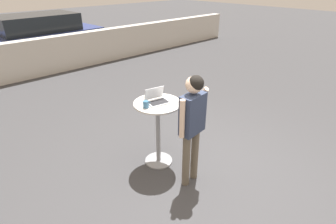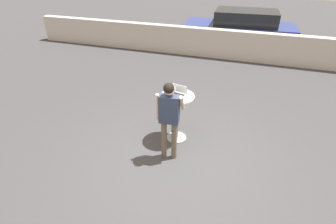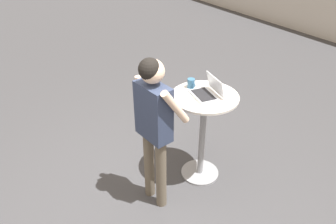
# 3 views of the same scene
# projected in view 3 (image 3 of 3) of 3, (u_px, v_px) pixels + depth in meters

# --- Properties ---
(ground_plane) EXTENTS (50.00, 50.00, 0.00)m
(ground_plane) POSITION_uv_depth(u_px,v_px,m) (159.00, 219.00, 3.41)
(ground_plane) COLOR #3D3D3F
(cafe_table) EXTENTS (0.72, 0.72, 1.08)m
(cafe_table) POSITION_uv_depth(u_px,v_px,m) (203.00, 124.00, 3.62)
(cafe_table) COLOR gray
(cafe_table) RESTS_ON ground_plane
(laptop) EXTENTS (0.36, 0.33, 0.21)m
(laptop) POSITION_uv_depth(u_px,v_px,m) (207.00, 91.00, 3.41)
(laptop) COLOR #B7BABF
(laptop) RESTS_ON cafe_table
(coffee_mug) EXTENTS (0.12, 0.08, 0.10)m
(coffee_mug) POSITION_uv_depth(u_px,v_px,m) (191.00, 83.00, 3.55)
(coffee_mug) COLOR #336084
(coffee_mug) RESTS_ON cafe_table
(standing_person) EXTENTS (0.52, 0.39, 1.68)m
(standing_person) POSITION_uv_depth(u_px,v_px,m) (153.00, 118.00, 3.10)
(standing_person) COLOR brown
(standing_person) RESTS_ON ground_plane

